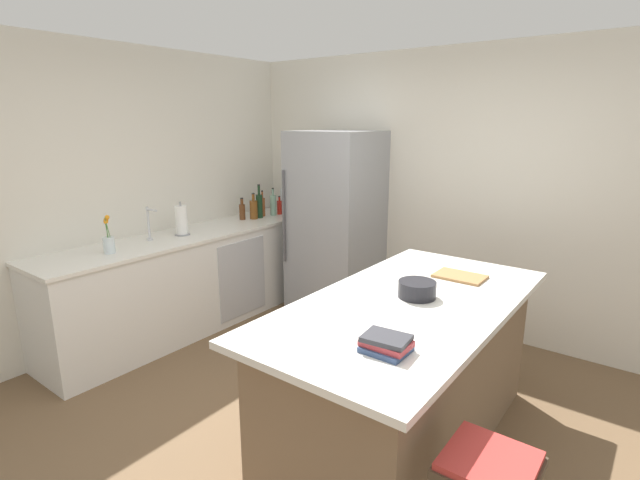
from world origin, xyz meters
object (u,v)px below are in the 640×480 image
(sink_faucet, at_px, (149,223))
(wine_bottle, at_px, (259,205))
(cookbook_stack, at_px, (386,344))
(whiskey_bottle, at_px, (254,209))
(kitchen_island, at_px, (405,371))
(flower_vase, at_px, (109,242))
(vinegar_bottle, at_px, (263,206))
(gin_bottle, at_px, (273,205))
(syrup_bottle, at_px, (242,211))
(mixing_bowl, at_px, (417,289))
(cutting_board, at_px, (460,276))
(hot_sauce_bottle, at_px, (280,207))
(paper_towel_roll, at_px, (181,221))
(soda_bottle, at_px, (284,199))
(refrigerator, at_px, (336,224))

(sink_faucet, height_order, wine_bottle, wine_bottle)
(cookbook_stack, bearing_deg, whiskey_bottle, 145.77)
(sink_faucet, relative_size, whiskey_bottle, 1.07)
(kitchen_island, distance_m, flower_vase, 2.50)
(vinegar_bottle, xyz_separation_m, whiskey_bottle, (0.04, -0.18, -0.00))
(gin_bottle, relative_size, syrup_bottle, 1.30)
(whiskey_bottle, distance_m, cookbook_stack, 3.19)
(flower_vase, relative_size, mixing_bowl, 1.39)
(whiskey_bottle, xyz_separation_m, cutting_board, (2.51, -0.57, -0.09))
(sink_faucet, relative_size, cookbook_stack, 1.35)
(flower_vase, relative_size, cookbook_stack, 1.40)
(kitchen_island, height_order, hot_sauce_bottle, hot_sauce_bottle)
(paper_towel_roll, bearing_deg, gin_bottle, 88.42)
(soda_bottle, height_order, wine_bottle, soda_bottle)
(syrup_bottle, bearing_deg, paper_towel_roll, -85.41)
(gin_bottle, bearing_deg, syrup_bottle, -104.72)
(syrup_bottle, bearing_deg, soda_bottle, 82.06)
(kitchen_island, bearing_deg, cutting_board, 82.32)
(soda_bottle, relative_size, vinegar_bottle, 1.38)
(refrigerator, relative_size, gin_bottle, 6.07)
(hot_sauce_bottle, bearing_deg, gin_bottle, -100.85)
(syrup_bottle, bearing_deg, sink_faucet, -89.03)
(sink_faucet, distance_m, whiskey_bottle, 1.23)
(refrigerator, bearing_deg, vinegar_bottle, -171.78)
(kitchen_island, xyz_separation_m, gin_bottle, (-2.41, 1.45, 0.57))
(sink_faucet, distance_m, wine_bottle, 1.31)
(kitchen_island, relative_size, cookbook_stack, 9.47)
(syrup_bottle, distance_m, cookbook_stack, 3.20)
(whiskey_bottle, bearing_deg, cutting_board, -12.86)
(wine_bottle, bearing_deg, syrup_bottle, -112.83)
(mixing_bowl, bearing_deg, syrup_bottle, 158.65)
(refrigerator, distance_m, cookbook_stack, 2.75)
(syrup_bottle, bearing_deg, flower_vase, -85.63)
(paper_towel_roll, bearing_deg, cutting_board, 7.94)
(cutting_board, bearing_deg, syrup_bottle, 169.59)
(gin_bottle, bearing_deg, soda_bottle, 95.62)
(vinegar_bottle, height_order, cutting_board, vinegar_bottle)
(soda_bottle, bearing_deg, paper_towel_roll, -90.57)
(soda_bottle, distance_m, cookbook_stack, 3.48)
(wine_bottle, bearing_deg, refrigerator, 14.40)
(flower_vase, distance_m, vinegar_bottle, 1.84)
(refrigerator, relative_size, paper_towel_roll, 5.95)
(flower_vase, relative_size, hot_sauce_bottle, 1.50)
(mixing_bowl, bearing_deg, cookbook_stack, -74.80)
(sink_faucet, bearing_deg, cookbook_stack, -11.90)
(mixing_bowl, bearing_deg, kitchen_island, -97.06)
(flower_vase, height_order, syrup_bottle, flower_vase)
(cutting_board, bearing_deg, mixing_bowl, -97.79)
(sink_faucet, bearing_deg, refrigerator, 59.09)
(soda_bottle, bearing_deg, gin_bottle, -84.38)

